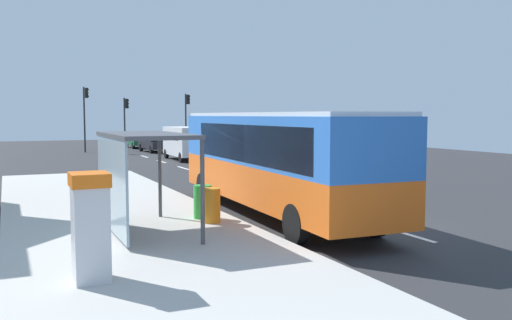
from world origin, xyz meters
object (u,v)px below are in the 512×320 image
object	(u,v)px
recycling_bin_green	(203,202)
traffic_light_far_side	(85,109)
white_van	(186,141)
ticket_machine	(91,226)
sedan_far	(138,140)
bus_shelter	(133,157)
traffic_light_median	(126,115)
bus	(275,157)
recycling_bin_orange	(211,205)
sedan_near	(156,143)
traffic_light_near_side	(187,113)

from	to	relation	value
recycling_bin_green	traffic_light_far_side	xyz separation A→B (m)	(1.09, 33.37, 2.97)
white_van	ticket_machine	bearing A→B (deg)	-110.52
sedan_far	bus_shelter	bearing A→B (deg)	-102.56
traffic_light_median	bus_shelter	distance (m)	36.01
sedan_far	traffic_light_far_side	world-z (taller)	traffic_light_far_side
bus	recycling_bin_orange	distance (m)	2.95
sedan_far	recycling_bin_green	distance (m)	38.48
bus_shelter	sedan_far	bearing A→B (deg)	77.44
sedan_near	recycling_bin_green	xyz separation A→B (m)	(-6.50, -31.27, -0.14)
white_van	sedan_near	xyz separation A→B (m)	(0.10, 9.01, -0.55)
recycling_bin_green	sedan_far	bearing A→B (deg)	80.28
ticket_machine	recycling_bin_green	world-z (taller)	ticket_machine
bus	sedan_far	bearing A→B (deg)	83.91
white_van	recycling_bin_green	bearing A→B (deg)	-106.04
sedan_near	recycling_bin_green	bearing A→B (deg)	-101.75
white_van	ticket_machine	distance (m)	29.01
recycling_bin_green	traffic_light_near_side	size ratio (longest dim) A/B	0.19
sedan_near	recycling_bin_green	distance (m)	31.94
white_van	bus_shelter	xyz separation A→B (m)	(-8.61, -23.44, 0.75)
recycling_bin_orange	traffic_light_far_side	size ratio (longest dim) A/B	0.17
bus	recycling_bin_green	bearing A→B (deg)	-171.74
sedan_near	ticket_machine	world-z (taller)	ticket_machine
white_van	sedan_far	size ratio (longest dim) A/B	1.19
traffic_light_near_side	ticket_machine	bearing A→B (deg)	-109.76
bus	white_van	bearing A→B (deg)	79.87
ticket_machine	recycling_bin_orange	size ratio (longest dim) A/B	2.04
sedan_near	recycling_bin_green	size ratio (longest dim) A/B	4.72
sedan_near	traffic_light_far_side	size ratio (longest dim) A/B	0.82
bus	recycling_bin_orange	bearing A→B (deg)	-156.91
white_van	ticket_machine	world-z (taller)	white_van
traffic_light_far_side	traffic_light_median	size ratio (longest dim) A/B	1.18
white_van	traffic_light_far_side	world-z (taller)	traffic_light_far_side
bus	sedan_near	distance (m)	31.18
sedan_far	traffic_light_median	xyz separation A→B (m)	(-1.90, -3.76, 2.31)
sedan_far	traffic_light_near_side	distance (m)	6.74
bus	traffic_light_near_side	world-z (taller)	traffic_light_near_side
recycling_bin_green	traffic_light_median	world-z (taller)	traffic_light_median
ticket_machine	bus_shelter	world-z (taller)	bus_shelter
bus	white_van	size ratio (longest dim) A/B	2.12
sedan_far	recycling_bin_orange	world-z (taller)	sedan_far
recycling_bin_orange	bus_shelter	distance (m)	2.68
traffic_light_near_side	traffic_light_median	world-z (taller)	traffic_light_near_side
ticket_machine	traffic_light_near_side	size ratio (longest dim) A/B	0.39
traffic_light_near_side	traffic_light_median	xyz separation A→B (m)	(-5.10, 1.60, -0.24)
recycling_bin_green	traffic_light_median	size ratio (longest dim) A/B	0.20
recycling_bin_orange	traffic_light_near_side	xyz separation A→B (m)	(9.70, 33.27, 2.69)
bus	sedan_near	xyz separation A→B (m)	(4.01, 30.91, -1.05)
recycling_bin_orange	traffic_light_median	xyz separation A→B (m)	(4.60, 34.87, 2.45)
recycling_bin_orange	traffic_light_near_side	distance (m)	34.76
ticket_machine	traffic_light_far_side	bearing A→B (deg)	82.76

